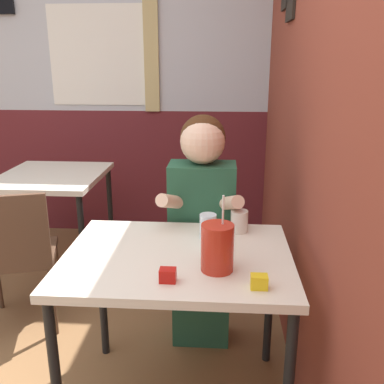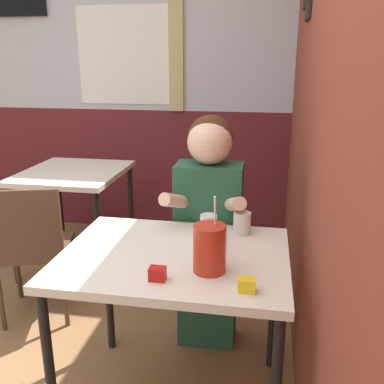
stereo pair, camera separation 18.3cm
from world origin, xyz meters
The scene contains 12 objects.
brick_wall_right centered at (1.16, 1.22, 1.35)m, with size 0.08×4.45×2.70m.
back_wall centered at (-0.01, 2.48, 1.36)m, with size 5.26×0.09×2.70m.
main_table centered at (0.58, 0.40, 0.67)m, with size 0.94×0.72×0.75m.
background_table centered at (-0.44, 1.64, 0.66)m, with size 0.70×0.78×0.75m.
chair_near_window centered at (-0.38, 0.91, 0.50)m, with size 0.50×0.50×0.85m.
person_seated centered at (0.66, 0.89, 0.68)m, with size 0.42×0.42×1.26m.
cocktail_pitcher centered at (0.74, 0.28, 0.84)m, with size 0.12×0.12×0.30m.
glass_near_pitcher centered at (0.70, 0.58, 0.80)m, with size 0.08×0.08×0.11m.
glass_center centered at (0.71, 0.47, 0.80)m, with size 0.07×0.07×0.10m.
glass_far_side centered at (0.84, 0.67, 0.80)m, with size 0.08×0.08×0.10m.
condiment_ketchup centered at (0.57, 0.17, 0.77)m, with size 0.06×0.04×0.05m.
condiment_mustard centered at (0.89, 0.15, 0.77)m, with size 0.06×0.04×0.05m.
Camera 1 is at (0.75, -1.20, 1.51)m, focal length 40.00 mm.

